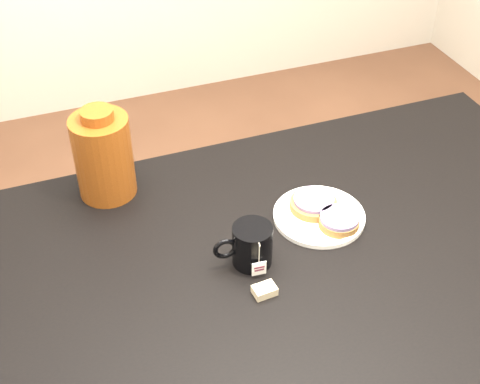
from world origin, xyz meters
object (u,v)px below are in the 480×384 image
(bagel_back, at_px, (313,203))
(teabag_pouch, at_px, (265,290))
(table, at_px, (305,283))
(mug, at_px, (251,245))
(plate, at_px, (319,215))
(bagel_front, at_px, (339,221))
(bagel_package, at_px, (103,155))

(bagel_back, xyz_separation_m, teabag_pouch, (-0.20, -0.19, -0.01))
(table, xyz_separation_m, mug, (-0.12, 0.02, 0.13))
(bagel_back, xyz_separation_m, mug, (-0.19, -0.10, 0.02))
(bagel_back, relative_size, teabag_pouch, 3.28)
(teabag_pouch, bearing_deg, bagel_back, 44.52)
(bagel_back, distance_m, mug, 0.21)
(mug, bearing_deg, plate, 25.41)
(bagel_front, relative_size, bagel_package, 0.56)
(bagel_front, height_order, mug, mug)
(table, bearing_deg, plate, 53.13)
(plate, height_order, bagel_back, bagel_back)
(bagel_back, bearing_deg, mug, -152.07)
(bagel_back, xyz_separation_m, bagel_package, (-0.42, 0.23, 0.08))
(bagel_front, bearing_deg, teabag_pouch, -151.93)
(bagel_front, bearing_deg, table, -152.59)
(mug, bearing_deg, bagel_back, 32.06)
(plate, relative_size, mug, 1.61)
(table, distance_m, mug, 0.18)
(table, xyz_separation_m, bagel_package, (-0.35, 0.36, 0.19))
(bagel_front, relative_size, mug, 0.98)
(bagel_back, relative_size, bagel_front, 1.19)
(table, height_order, mug, mug)
(table, distance_m, bagel_back, 0.18)
(bagel_back, bearing_deg, bagel_front, -70.63)
(table, relative_size, plate, 6.86)
(teabag_pouch, bearing_deg, bagel_package, 117.51)
(table, height_order, teabag_pouch, teabag_pouch)
(plate, relative_size, bagel_package, 0.92)
(bagel_front, relative_size, teabag_pouch, 2.76)
(bagel_back, distance_m, teabag_pouch, 0.27)
(table, height_order, bagel_back, bagel_back)
(plate, distance_m, mug, 0.21)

